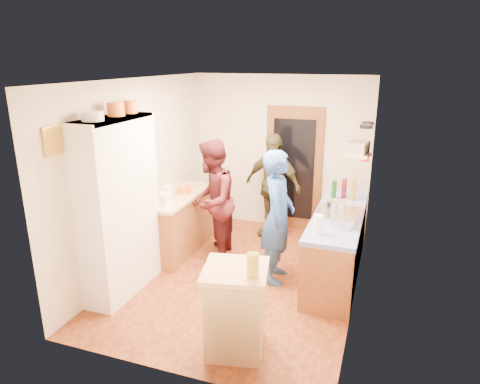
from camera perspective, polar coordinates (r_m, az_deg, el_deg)
The scene contains 44 objects.
floor at distance 5.96m, azimuth 0.18°, elevation -11.18°, with size 3.00×4.00×0.02m, color brown.
ceiling at distance 5.24m, azimuth 0.21°, elevation 14.87°, with size 3.00×4.00×0.02m, color silver.
wall_back at distance 7.33m, azimuth 5.39°, elevation 5.18°, with size 3.00×0.02×2.60m, color beige.
wall_front at distance 3.73m, azimuth -10.09°, elevation -7.29°, with size 3.00×0.02×2.60m, color beige.
wall_left at distance 6.10m, azimuth -13.33°, elevation 2.29°, with size 0.02×4.00×2.60m, color beige.
wall_right at distance 5.18m, azimuth 16.17°, elevation -0.62°, with size 0.02×4.00×2.60m, color beige.
door_frame at distance 7.29m, azimuth 7.16°, elevation 3.04°, with size 0.95×0.06×2.10m, color brown.
door_glass at distance 7.26m, azimuth 7.10°, elevation 2.98°, with size 0.70×0.02×1.70m, color black.
hutch_body at distance 5.41m, azimuth -15.80°, elevation -2.05°, with size 0.40×1.20×2.20m, color white.
hutch_top_shelf at distance 5.17m, azimuth -16.79°, elevation 9.32°, with size 0.40×1.14×0.04m, color white.
plate_stack at distance 4.90m, azimuth -19.07°, elevation 9.52°, with size 0.24×0.24×0.10m, color white.
orange_pot_a at distance 5.24m, azimuth -16.23°, elevation 10.56°, with size 0.20×0.20×0.16m, color orange.
orange_pot_b at distance 5.48m, azimuth -14.43°, elevation 10.96°, with size 0.18×0.18×0.16m, color orange.
left_counter_base at distance 6.59m, azimuth -8.44°, elevation -4.30°, with size 0.60×1.40×0.85m, color #9C6239.
left_counter_top at distance 6.44m, azimuth -8.61°, elevation -0.58°, with size 0.64×1.44×0.05m, color tan.
toaster at distance 6.02m, azimuth -10.16°, elevation -0.90°, with size 0.21×0.14×0.16m, color white.
kettle at distance 6.32m, azimuth -9.61°, elevation 0.06°, with size 0.15×0.15×0.17m, color white.
orange_bowl at distance 6.50m, azimuth -7.45°, elevation 0.30°, with size 0.21×0.21×0.09m, color orange.
chopping_board at distance 6.92m, azimuth -6.22°, elevation 1.12°, with size 0.30×0.22×0.03m, color tan.
right_counter_base at distance 5.98m, azimuth 12.81°, elevation -6.95°, with size 0.60×2.20×0.84m, color #9C6239.
right_counter_top at distance 5.81m, azimuth 13.11°, elevation -2.90°, with size 0.62×2.22×0.06m, color #1129B4.
hob at distance 5.70m, azimuth 13.02°, elevation -2.77°, with size 0.55×0.58×0.04m, color silver.
pot_on_hob at distance 5.67m, azimuth 12.58°, elevation -1.84°, with size 0.22×0.22×0.15m, color silver.
bottle_a at distance 6.27m, azimuth 12.42°, elevation 0.25°, with size 0.07×0.07×0.27m, color #143F14.
bottle_b at distance 6.36m, azimuth 13.71°, elevation 0.46°, with size 0.07×0.07×0.28m, color #591419.
bottle_c at distance 6.29m, azimuth 14.84°, elevation 0.33°, with size 0.08×0.08×0.32m, color olive.
paper_towel at distance 5.01m, azimuth 10.38°, elevation -4.30°, with size 0.11×0.11×0.23m, color white.
mixing_bowl at distance 5.30m, azimuth 13.59°, elevation -3.96°, with size 0.29×0.29×0.11m, color silver.
island_base at distance 4.42m, azimuth -0.61°, elevation -15.67°, with size 0.55×0.55×0.86m, color tan.
island_top at distance 4.19m, azimuth -0.63°, elevation -10.45°, with size 0.62×0.62×0.05m, color tan.
cutting_board at distance 4.24m, azimuth -1.21°, elevation -9.97°, with size 0.35×0.28×0.02m, color white.
oil_jar at distance 4.00m, azimuth 1.71°, elevation -9.66°, with size 0.11×0.11×0.22m, color #AD9E2D.
pan_rail at distance 6.52m, azimuth 17.21°, elevation 9.67°, with size 0.02×0.02×0.65m, color silver.
pan_hang_a at distance 6.37m, azimuth 16.48°, elevation 8.38°, with size 0.18×0.18×0.05m, color black.
pan_hang_b at distance 6.57m, azimuth 16.57°, elevation 8.45°, with size 0.16×0.16×0.05m, color black.
pan_hang_c at distance 6.76m, azimuth 16.69°, elevation 8.77°, with size 0.17×0.17×0.05m, color black.
wall_shelf at distance 5.52m, azimuth 15.38°, elevation 4.85°, with size 0.26×0.42×0.03m, color tan.
radio at distance 5.51m, azimuth 15.46°, elevation 5.76°, with size 0.22×0.30×0.15m, color silver.
ext_bracket at distance 6.79m, azimuth 16.92°, elevation 4.83°, with size 0.06×0.10×0.04m, color black.
fire_extinguisher at distance 6.78m, azimuth 16.45°, elevation 5.29°, with size 0.11×0.11×0.32m, color red.
picture_frame at distance 4.73m, azimuth -23.73°, elevation 6.30°, with size 0.03×0.25×0.30m, color gold.
person_hob at distance 5.52m, azimuth 5.38°, elevation -3.47°, with size 0.64×0.42×1.77m, color #274B95.
person_left at distance 6.16m, azimuth -3.38°, elevation -1.11°, with size 0.86×0.67×1.77m, color #401418.
person_back at distance 6.95m, azimuth 4.41°, elevation 0.81°, with size 1.01×0.42×1.72m, color #3A3B21.
Camera 1 is at (1.72, -4.94, 2.84)m, focal length 32.00 mm.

